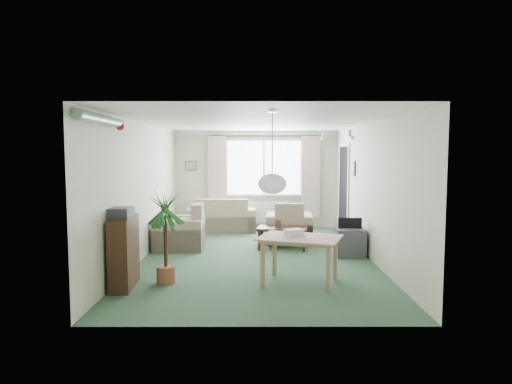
{
  "coord_description": "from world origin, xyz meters",
  "views": [
    {
      "loc": [
        -0.01,
        -8.02,
        1.88
      ],
      "look_at": [
        0.0,
        0.3,
        1.15
      ],
      "focal_mm": 32.0,
      "sensor_mm": 36.0,
      "label": 1
    }
  ],
  "objects_px": {
    "coffee_table": "(282,238)",
    "tv_cube": "(350,242)",
    "pet_bed": "(323,240)",
    "houseplant": "(165,237)",
    "armchair_left": "(179,226)",
    "sofa": "(222,214)",
    "dining_table": "(300,260)",
    "bookshelf": "(124,252)",
    "armchair_corner": "(289,222)"
  },
  "relations": [
    {
      "from": "dining_table",
      "to": "armchair_corner",
      "type": "bearing_deg",
      "value": 88.71
    },
    {
      "from": "sofa",
      "to": "houseplant",
      "type": "height_order",
      "value": "houseplant"
    },
    {
      "from": "houseplant",
      "to": "tv_cube",
      "type": "xyz_separation_m",
      "value": [
        3.0,
        1.74,
        -0.41
      ]
    },
    {
      "from": "bookshelf",
      "to": "houseplant",
      "type": "xyz_separation_m",
      "value": [
        0.54,
        0.17,
        0.17
      ]
    },
    {
      "from": "dining_table",
      "to": "pet_bed",
      "type": "xyz_separation_m",
      "value": [
        0.79,
        2.94,
        -0.27
      ]
    },
    {
      "from": "armchair_corner",
      "to": "sofa",
      "type": "bearing_deg",
      "value": -37.13
    },
    {
      "from": "armchair_left",
      "to": "armchair_corner",
      "type": "bearing_deg",
      "value": 104.52
    },
    {
      "from": "coffee_table",
      "to": "tv_cube",
      "type": "bearing_deg",
      "value": -26.05
    },
    {
      "from": "pet_bed",
      "to": "sofa",
      "type": "bearing_deg",
      "value": 148.36
    },
    {
      "from": "tv_cube",
      "to": "pet_bed",
      "type": "relative_size",
      "value": 0.98
    },
    {
      "from": "armchair_left",
      "to": "coffee_table",
      "type": "height_order",
      "value": "armchair_left"
    },
    {
      "from": "armchair_corner",
      "to": "armchair_left",
      "type": "relative_size",
      "value": 0.97
    },
    {
      "from": "sofa",
      "to": "bookshelf",
      "type": "bearing_deg",
      "value": 74.33
    },
    {
      "from": "sofa",
      "to": "dining_table",
      "type": "distance_m",
      "value": 4.55
    },
    {
      "from": "armchair_corner",
      "to": "tv_cube",
      "type": "height_order",
      "value": "armchair_corner"
    },
    {
      "from": "armchair_left",
      "to": "bookshelf",
      "type": "relative_size",
      "value": 0.99
    },
    {
      "from": "armchair_corner",
      "to": "tv_cube",
      "type": "xyz_separation_m",
      "value": [
        1.0,
        -1.33,
        -0.17
      ]
    },
    {
      "from": "sofa",
      "to": "armchair_left",
      "type": "xyz_separation_m",
      "value": [
        -0.68,
        -1.95,
        0.04
      ]
    },
    {
      "from": "armchair_left",
      "to": "pet_bed",
      "type": "bearing_deg",
      "value": 98.87
    },
    {
      "from": "bookshelf",
      "to": "dining_table",
      "type": "height_order",
      "value": "bookshelf"
    },
    {
      "from": "armchair_corner",
      "to": "armchair_left",
      "type": "distance_m",
      "value": 2.29
    },
    {
      "from": "armchair_left",
      "to": "dining_table",
      "type": "xyz_separation_m",
      "value": [
        2.13,
        -2.36,
        -0.11
      ]
    },
    {
      "from": "tv_cube",
      "to": "pet_bed",
      "type": "distance_m",
      "value": 1.29
    },
    {
      "from": "houseplant",
      "to": "pet_bed",
      "type": "xyz_separation_m",
      "value": [
        2.71,
        2.98,
        -0.61
      ]
    },
    {
      "from": "bookshelf",
      "to": "pet_bed",
      "type": "xyz_separation_m",
      "value": [
        3.25,
        3.15,
        -0.43
      ]
    },
    {
      "from": "sofa",
      "to": "tv_cube",
      "type": "distance_m",
      "value": 3.63
    },
    {
      "from": "sofa",
      "to": "tv_cube",
      "type": "xyz_separation_m",
      "value": [
        2.52,
        -2.61,
        -0.15
      ]
    },
    {
      "from": "pet_bed",
      "to": "dining_table",
      "type": "bearing_deg",
      "value": -104.98
    },
    {
      "from": "armchair_left",
      "to": "coffee_table",
      "type": "distance_m",
      "value": 2.03
    },
    {
      "from": "armchair_corner",
      "to": "houseplant",
      "type": "relative_size",
      "value": 0.71
    },
    {
      "from": "armchair_corner",
      "to": "houseplant",
      "type": "distance_m",
      "value": 3.67
    },
    {
      "from": "sofa",
      "to": "pet_bed",
      "type": "bearing_deg",
      "value": 145.41
    },
    {
      "from": "armchair_corner",
      "to": "coffee_table",
      "type": "bearing_deg",
      "value": 79.35
    },
    {
      "from": "sofa",
      "to": "tv_cube",
      "type": "relative_size",
      "value": 2.87
    },
    {
      "from": "armchair_left",
      "to": "bookshelf",
      "type": "height_order",
      "value": "bookshelf"
    },
    {
      "from": "bookshelf",
      "to": "dining_table",
      "type": "bearing_deg",
      "value": 1.93
    },
    {
      "from": "armchair_left",
      "to": "coffee_table",
      "type": "bearing_deg",
      "value": 85.34
    },
    {
      "from": "bookshelf",
      "to": "sofa",
      "type": "bearing_deg",
      "value": 74.17
    },
    {
      "from": "houseplant",
      "to": "armchair_left",
      "type": "bearing_deg",
      "value": 94.85
    },
    {
      "from": "bookshelf",
      "to": "dining_table",
      "type": "xyz_separation_m",
      "value": [
        2.47,
        0.22,
        -0.17
      ]
    },
    {
      "from": "coffee_table",
      "to": "armchair_left",
      "type": "bearing_deg",
      "value": 177.63
    },
    {
      "from": "bookshelf",
      "to": "pet_bed",
      "type": "height_order",
      "value": "bookshelf"
    },
    {
      "from": "coffee_table",
      "to": "houseplant",
      "type": "xyz_separation_m",
      "value": [
        -1.81,
        -2.32,
        0.45
      ]
    },
    {
      "from": "sofa",
      "to": "tv_cube",
      "type": "bearing_deg",
      "value": 130.98
    },
    {
      "from": "houseplant",
      "to": "dining_table",
      "type": "height_order",
      "value": "houseplant"
    },
    {
      "from": "dining_table",
      "to": "tv_cube",
      "type": "xyz_separation_m",
      "value": [
        1.07,
        1.7,
        -0.07
      ]
    },
    {
      "from": "pet_bed",
      "to": "tv_cube",
      "type": "bearing_deg",
      "value": -76.95
    },
    {
      "from": "bookshelf",
      "to": "armchair_left",
      "type": "bearing_deg",
      "value": 79.37
    },
    {
      "from": "houseplant",
      "to": "pet_bed",
      "type": "relative_size",
      "value": 2.35
    },
    {
      "from": "tv_cube",
      "to": "dining_table",
      "type": "bearing_deg",
      "value": -120.19
    }
  ]
}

